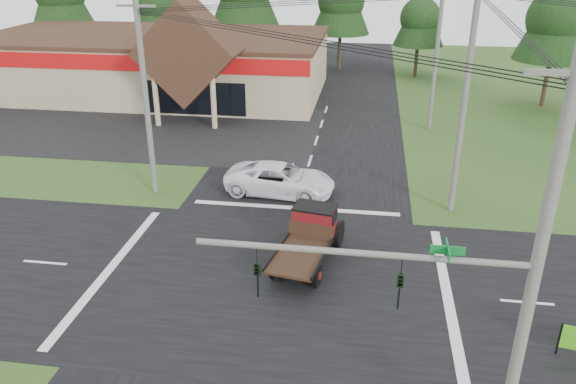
# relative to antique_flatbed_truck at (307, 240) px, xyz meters

# --- Properties ---
(ground) EXTENTS (120.00, 120.00, 0.00)m
(ground) POSITION_rel_antique_flatbed_truck_xyz_m (-1.25, -1.71, -1.13)
(ground) COLOR #2A4C1B
(ground) RESTS_ON ground
(road_ns) EXTENTS (12.00, 120.00, 0.02)m
(road_ns) POSITION_rel_antique_flatbed_truck_xyz_m (-1.25, -1.71, -1.12)
(road_ns) COLOR black
(road_ns) RESTS_ON ground
(road_ew) EXTENTS (120.00, 12.00, 0.02)m
(road_ew) POSITION_rel_antique_flatbed_truck_xyz_m (-1.25, -1.71, -1.12)
(road_ew) COLOR black
(road_ew) RESTS_ON ground
(parking_apron) EXTENTS (28.00, 14.00, 0.02)m
(parking_apron) POSITION_rel_antique_flatbed_truck_xyz_m (-15.25, 17.29, -1.12)
(parking_apron) COLOR black
(parking_apron) RESTS_ON ground
(cvs_building) EXTENTS (30.40, 18.20, 9.19)m
(cvs_building) POSITION_rel_antique_flatbed_truck_xyz_m (-16.95, 27.86, 1.65)
(cvs_building) COLOR tan
(cvs_building) RESTS_ON ground
(traffic_signal_mast) EXTENTS (8.12, 0.24, 7.00)m
(traffic_signal_mast) POSITION_rel_antique_flatbed_truck_xyz_m (4.57, -9.21, 3.29)
(traffic_signal_mast) COLOR #595651
(traffic_signal_mast) RESTS_ON ground
(utility_pole_nr) EXTENTS (2.00, 0.30, 11.00)m
(utility_pole_nr) POSITION_rel_antique_flatbed_truck_xyz_m (6.25, -9.21, 4.51)
(utility_pole_nr) COLOR #595651
(utility_pole_nr) RESTS_ON ground
(utility_pole_nw) EXTENTS (2.00, 0.30, 10.50)m
(utility_pole_nw) POSITION_rel_antique_flatbed_truck_xyz_m (-9.25, 6.29, 4.25)
(utility_pole_nw) COLOR #595651
(utility_pole_nw) RESTS_ON ground
(utility_pole_ne) EXTENTS (2.00, 0.30, 11.50)m
(utility_pole_ne) POSITION_rel_antique_flatbed_truck_xyz_m (6.75, 6.29, 4.76)
(utility_pole_ne) COLOR #595651
(utility_pole_ne) RESTS_ON ground
(utility_pole_n) EXTENTS (2.00, 0.30, 11.20)m
(utility_pole_n) POSITION_rel_antique_flatbed_truck_xyz_m (6.75, 20.29, 4.61)
(utility_pole_n) COLOR #595651
(utility_pole_n) RESTS_ON ground
(tree_row_b) EXTENTS (5.60, 5.60, 10.10)m
(tree_row_b) POSITION_rel_antique_flatbed_truck_xyz_m (-21.25, 40.29, 5.57)
(tree_row_b) COLOR #332316
(tree_row_b) RESTS_ON ground
(tree_row_e) EXTENTS (5.04, 5.04, 9.09)m
(tree_row_e) POSITION_rel_antique_flatbed_truck_xyz_m (6.75, 38.29, 4.90)
(tree_row_e) COLOR #332316
(tree_row_e) RESTS_ON ground
(tree_side_ne) EXTENTS (6.16, 6.16, 11.11)m
(tree_side_ne) POSITION_rel_antique_flatbed_truck_xyz_m (16.75, 28.29, 6.24)
(tree_side_ne) COLOR #332316
(tree_side_ne) RESTS_ON ground
(antique_flatbed_truck) EXTENTS (3.01, 5.70, 2.27)m
(antique_flatbed_truck) POSITION_rel_antique_flatbed_truck_xyz_m (0.00, 0.00, 0.00)
(antique_flatbed_truck) COLOR #590E0C
(antique_flatbed_truck) RESTS_ON ground
(white_pickup) EXTENTS (6.24, 3.36, 1.66)m
(white_pickup) POSITION_rel_antique_flatbed_truck_xyz_m (-2.33, 7.12, -0.30)
(white_pickup) COLOR white
(white_pickup) RESTS_ON ground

